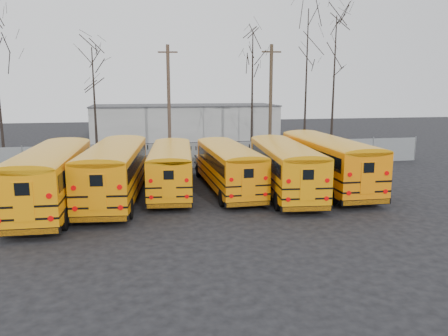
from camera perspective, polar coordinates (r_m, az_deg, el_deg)
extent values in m
plane|color=black|center=(22.96, -1.87, -5.47)|extent=(120.00, 120.00, 0.00)
cube|color=gray|center=(34.39, -5.01, 1.62)|extent=(40.00, 0.04, 2.00)
cube|color=#B7B7B2|center=(54.24, -5.10, 5.99)|extent=(22.00, 8.00, 4.00)
cylinder|color=black|center=(21.53, -26.55, -6.25)|extent=(0.33, 1.08, 1.07)
cylinder|color=black|center=(20.92, -20.21, -6.24)|extent=(0.33, 1.08, 1.07)
cylinder|color=black|center=(29.94, -21.52, -1.35)|extent=(0.33, 1.08, 1.07)
cylinder|color=black|center=(29.50, -16.95, -1.24)|extent=(0.33, 1.08, 1.07)
cube|color=#FF9408|center=(24.17, -21.66, -1.05)|extent=(2.97, 10.01, 2.51)
cube|color=#FF9408|center=(29.96, -19.19, -0.15)|extent=(2.46, 1.89, 1.07)
cube|color=black|center=(23.87, -21.86, 0.17)|extent=(2.98, 8.94, 0.75)
cube|color=black|center=(25.20, -21.10, -2.36)|extent=(3.06, 11.84, 0.10)
cube|color=black|center=(25.09, -21.18, -1.17)|extent=(3.06, 11.84, 0.10)
cube|color=black|center=(19.93, -24.38, -7.54)|extent=(2.74, 0.32, 0.30)
cube|color=black|center=(30.89, -18.86, -0.93)|extent=(2.57, 0.29, 0.28)
cube|color=#FF9408|center=(19.48, -24.76, -4.06)|extent=(0.80, 0.07, 1.65)
cylinder|color=#B20505|center=(19.40, -21.70, -6.17)|extent=(0.24, 0.05, 0.23)
cylinder|color=#B20505|center=(19.16, -21.90, -3.41)|extent=(0.24, 0.05, 0.23)
cylinder|color=black|center=(22.17, -18.40, -5.20)|extent=(0.40, 1.08, 1.05)
cylinder|color=black|center=(21.74, -12.27, -5.20)|extent=(0.40, 1.08, 1.05)
cylinder|color=black|center=(30.62, -14.67, -0.71)|extent=(0.40, 1.08, 1.05)
cylinder|color=black|center=(30.31, -10.23, -0.65)|extent=(0.40, 1.08, 1.05)
cube|color=orange|center=(24.93, -14.14, -0.33)|extent=(3.61, 10.01, 2.48)
cube|color=orange|center=(30.70, -12.42, 0.42)|extent=(2.54, 2.02, 1.05)
cube|color=black|center=(24.63, -14.27, 0.84)|extent=(3.54, 8.97, 0.74)
cube|color=black|center=(25.95, -13.76, -1.61)|extent=(3.82, 11.82, 0.09)
cube|color=black|center=(25.85, -13.81, -0.47)|extent=(3.82, 11.82, 0.09)
cube|color=black|center=(20.65, -16.02, -6.38)|extent=(2.71, 0.50, 0.29)
cube|color=black|center=(31.63, -12.19, -0.34)|extent=(2.54, 0.46, 0.27)
cube|color=orange|center=(20.22, -16.27, -3.05)|extent=(0.79, 0.12, 1.63)
cylinder|color=#B20505|center=(20.61, -18.91, -5.06)|extent=(0.23, 0.07, 0.23)
cylinder|color=#B20505|center=(20.22, -13.37, -5.06)|extent=(0.23, 0.07, 0.23)
cylinder|color=#B20505|center=(20.38, -19.07, -2.49)|extent=(0.23, 0.07, 0.23)
cylinder|color=#B20505|center=(19.99, -13.49, -2.45)|extent=(0.23, 0.07, 0.23)
cylinder|color=black|center=(23.59, -9.64, -4.00)|extent=(0.35, 0.96, 0.94)
cylinder|color=black|center=(23.52, -4.47, -3.92)|extent=(0.35, 0.96, 0.94)
cylinder|color=black|center=(31.27, -8.60, -0.36)|extent=(0.35, 0.96, 0.94)
cylinder|color=black|center=(31.21, -4.71, -0.29)|extent=(0.35, 0.96, 0.94)
cube|color=orange|center=(26.27, -6.93, 0.04)|extent=(3.17, 8.91, 2.20)
cube|color=orange|center=(31.46, -6.66, 0.63)|extent=(2.25, 1.79, 0.94)
cube|color=black|center=(26.00, -6.96, 1.03)|extent=(3.12, 7.98, 0.66)
cube|color=black|center=(27.18, -6.85, -1.06)|extent=(3.35, 10.52, 0.08)
cube|color=black|center=(27.09, -6.88, -0.09)|extent=(3.35, 10.52, 0.08)
cube|color=black|center=(22.37, -7.14, -4.87)|extent=(2.41, 0.44, 0.26)
cube|color=black|center=(32.29, -6.62, -0.04)|extent=(2.26, 0.40, 0.24)
cube|color=orange|center=(22.00, -7.22, -2.11)|extent=(0.70, 0.10, 1.45)
cylinder|color=#B20505|center=(22.19, -9.48, -3.81)|extent=(0.21, 0.06, 0.21)
cylinder|color=#B20505|center=(22.13, -4.87, -3.74)|extent=(0.21, 0.06, 0.21)
cylinder|color=#B20505|center=(21.99, -9.55, -1.68)|extent=(0.21, 0.06, 0.21)
cylinder|color=#B20505|center=(21.93, -4.90, -1.60)|extent=(0.21, 0.06, 0.21)
cylinder|color=black|center=(23.42, -0.21, -3.94)|extent=(0.29, 0.96, 0.95)
cylinder|color=black|center=(23.96, 4.81, -3.65)|extent=(0.29, 0.96, 0.95)
cylinder|color=black|center=(31.06, -3.35, -0.31)|extent=(0.29, 0.96, 0.95)
cylinder|color=black|center=(31.47, 0.50, -0.15)|extent=(0.29, 0.96, 0.95)
cube|color=orange|center=(26.35, 0.63, 0.19)|extent=(2.63, 8.89, 2.23)
cube|color=orange|center=(31.48, -1.53, 0.72)|extent=(2.18, 1.67, 0.95)
cube|color=black|center=(26.08, 0.73, 1.19)|extent=(2.64, 7.94, 0.66)
cube|color=black|center=(27.25, 0.24, -0.93)|extent=(2.71, 10.52, 0.09)
cube|color=black|center=(27.16, 0.24, 0.05)|extent=(2.71, 10.52, 0.09)
cube|color=black|center=(22.53, 3.13, -4.67)|extent=(2.43, 0.28, 0.27)
cube|color=black|center=(32.31, -1.78, 0.04)|extent=(2.28, 0.26, 0.25)
cube|color=orange|center=(22.16, 3.23, -1.90)|extent=(0.71, 0.06, 1.47)
cylinder|color=#B20505|center=(22.08, 0.97, -3.70)|extent=(0.21, 0.04, 0.21)
cylinder|color=#B20505|center=(22.56, 5.43, -3.44)|extent=(0.21, 0.04, 0.21)
cylinder|color=#B20505|center=(21.89, 0.97, -1.54)|extent=(0.21, 0.04, 0.21)
cylinder|color=#B20505|center=(22.37, 5.47, -1.32)|extent=(0.21, 0.04, 0.21)
cylinder|color=black|center=(22.86, 7.04, -4.31)|extent=(0.37, 1.03, 1.01)
cylinder|color=black|center=(23.47, 12.49, -4.09)|extent=(0.37, 1.03, 1.01)
cylinder|color=black|center=(30.98, 3.60, -0.29)|extent=(0.37, 1.03, 1.01)
cylinder|color=black|center=(31.43, 7.71, -0.21)|extent=(0.37, 1.03, 1.01)
cube|color=orange|center=(25.98, 7.97, 0.16)|extent=(3.35, 9.58, 2.37)
cube|color=orange|center=(31.43, 5.56, 0.78)|extent=(2.42, 1.91, 1.01)
cube|color=black|center=(25.69, 8.10, 1.24)|extent=(3.30, 8.57, 0.71)
cube|color=black|center=(26.94, 7.50, -1.04)|extent=(3.53, 11.31, 0.09)
cube|color=black|center=(26.84, 7.53, 0.02)|extent=(3.53, 11.31, 0.09)
cube|color=black|center=(21.94, 10.71, -5.20)|extent=(2.59, 0.45, 0.28)
cube|color=black|center=(32.31, 5.27, 0.05)|extent=(2.43, 0.42, 0.26)
cube|color=orange|center=(21.54, 10.90, -2.18)|extent=(0.76, 0.11, 1.56)
cylinder|color=#B20505|center=(21.44, 8.38, -4.10)|extent=(0.22, 0.06, 0.22)
cylinder|color=#B20505|center=(21.98, 13.25, -3.90)|extent=(0.22, 0.06, 0.22)
cylinder|color=#B20505|center=(21.23, 8.45, -1.72)|extent=(0.22, 0.06, 0.22)
cylinder|color=#B20505|center=(21.78, 13.35, -1.59)|extent=(0.22, 0.06, 0.22)
cylinder|color=black|center=(24.48, 13.98, -3.47)|extent=(0.31, 1.07, 1.07)
cylinder|color=black|center=(25.55, 18.94, -3.15)|extent=(0.31, 1.07, 1.07)
cylinder|color=black|center=(32.69, 7.58, 0.27)|extent=(0.31, 1.07, 1.07)
cylinder|color=black|center=(33.50, 11.52, 0.40)|extent=(0.31, 1.07, 1.07)
cube|color=orange|center=(27.82, 13.46, 0.87)|extent=(2.78, 9.97, 2.51)
cube|color=orange|center=(33.33, 9.38, 1.35)|extent=(2.43, 1.84, 1.07)
cube|color=black|center=(27.54, 13.69, 1.95)|extent=(2.81, 8.91, 0.75)
cube|color=black|center=(28.78, 12.67, -0.34)|extent=(2.84, 11.81, 0.10)
cube|color=black|center=(28.68, 12.72, 0.71)|extent=(2.84, 11.81, 0.10)
cube|color=black|center=(23.81, 17.99, -4.21)|extent=(2.74, 0.27, 0.30)
cube|color=black|center=(34.22, 8.88, 0.61)|extent=(2.57, 0.24, 0.28)
cube|color=orange|center=(23.43, 18.31, -1.25)|extent=(0.80, 0.05, 1.66)
cylinder|color=#B20505|center=(23.12, 15.99, -3.17)|extent=(0.24, 0.05, 0.24)
cylinder|color=#B20505|center=(24.07, 20.35, -2.89)|extent=(0.24, 0.05, 0.24)
cylinder|color=#B20505|center=(22.91, 16.12, -0.84)|extent=(0.24, 0.05, 0.24)
cylinder|color=#B20505|center=(23.88, 20.50, -0.64)|extent=(0.24, 0.05, 0.24)
cylinder|color=#4C392B|center=(41.09, -7.22, 8.71)|extent=(0.31, 0.31, 10.07)
cube|color=#4C392B|center=(41.18, -7.36, 14.78)|extent=(1.79, 0.41, 0.13)
cylinder|color=#463728|center=(40.77, 6.10, 8.72)|extent=(0.31, 0.31, 10.08)
cube|color=#463728|center=(40.86, 6.22, 14.85)|extent=(1.80, 0.20, 0.13)
cone|color=black|center=(38.64, -16.53, 7.83)|extent=(0.26, 0.26, 9.53)
cone|color=black|center=(39.24, 3.69, 9.38)|extent=(0.26, 0.26, 11.04)
cone|color=black|center=(39.29, 10.66, 10.52)|extent=(0.26, 0.26, 12.81)
cone|color=black|center=(39.01, 14.10, 9.88)|extent=(0.26, 0.26, 12.13)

